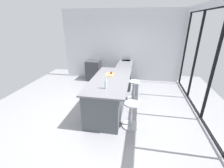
{
  "coord_description": "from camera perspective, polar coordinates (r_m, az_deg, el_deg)",
  "views": [
    {
      "loc": [
        3.85,
        0.81,
        2.47
      ],
      "look_at": [
        -0.13,
        0.1,
        0.81
      ],
      "focal_mm": 24.64,
      "sensor_mm": 36.0,
      "label": 1
    }
  ],
  "objects": [
    {
      "name": "cutting_board",
      "position": [
        4.69,
        -0.8,
        3.54
      ],
      "size": [
        0.36,
        0.24,
        0.02
      ],
      "primitive_type": "cube",
      "color": "tan",
      "rests_on": "kitchen_island"
    },
    {
      "name": "ground_plane",
      "position": [
        4.65,
        -1.47,
        -9.88
      ],
      "size": [
        7.45,
        7.45,
        0.0
      ],
      "primitive_type": "plane",
      "color": "gray"
    },
    {
      "name": "interior_partition_left",
      "position": [
        6.84,
        3.38,
        13.88
      ],
      "size": [
        0.12,
        5.1,
        2.96
      ],
      "color": "silver",
      "rests_on": "ground_plane"
    },
    {
      "name": "apple_red",
      "position": [
        4.72,
        -0.3,
        4.26
      ],
      "size": [
        0.07,
        0.07,
        0.07
      ],
      "primitive_type": "sphere",
      "color": "red",
      "rests_on": "cutting_board"
    },
    {
      "name": "sink_cabinet",
      "position": [
        6.7,
        5.01,
        4.68
      ],
      "size": [
        2.16,
        0.6,
        1.18
      ],
      "color": "#4C5156",
      "rests_on": "ground_plane"
    },
    {
      "name": "kitchen_island",
      "position": [
        4.53,
        -1.22,
        -3.79
      ],
      "size": [
        2.32,
        1.07,
        0.96
      ],
      "color": "#4C5156",
      "rests_on": "ground_plane"
    },
    {
      "name": "stool_middle",
      "position": [
        3.9,
        7.14,
        -11.5
      ],
      "size": [
        0.44,
        0.44,
        0.67
      ],
      "color": "#B7B7BC",
      "rests_on": "ground_plane"
    },
    {
      "name": "window_panel_rear",
      "position": [
        4.26,
        34.96,
        11.26
      ],
      "size": [
        5.73,
        0.12,
        2.96
      ],
      "color": "silver",
      "rests_on": "ground_plane"
    },
    {
      "name": "water_bottle",
      "position": [
        3.69,
        -2.34,
        0.08
      ],
      "size": [
        0.06,
        0.06,
        0.31
      ],
      "color": "silver",
      "rests_on": "kitchen_island"
    },
    {
      "name": "oven_range",
      "position": [
        6.97,
        -6.81,
        5.11
      ],
      "size": [
        0.6,
        0.61,
        0.87
      ],
      "color": "#38383D",
      "rests_on": "ground_plane"
    },
    {
      "name": "stool_by_window",
      "position": [
        5.19,
        8.16,
        -2.55
      ],
      "size": [
        0.44,
        0.44,
        0.67
      ],
      "color": "#B7B7BC",
      "rests_on": "ground_plane"
    }
  ]
}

